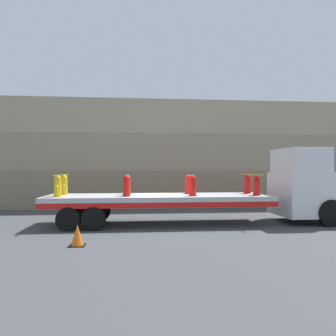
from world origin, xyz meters
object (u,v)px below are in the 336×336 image
at_px(flatbed_trailer, 147,200).
at_px(fire_hydrant_red_near_2, 193,186).
at_px(traffic_cone, 77,235).
at_px(fire_hydrant_red_near_3, 256,185).
at_px(fire_hydrant_red_far_2, 188,185).
at_px(fire_hydrant_yellow_near_0, 58,186).
at_px(fire_hydrant_red_far_1, 127,185).
at_px(fire_hydrant_yellow_far_0, 64,185).
at_px(fire_hydrant_red_near_1, 127,186).
at_px(fire_hydrant_red_far_3, 247,184).
at_px(truck_cab, 306,186).

height_order(flatbed_trailer, fire_hydrant_red_near_2, fire_hydrant_red_near_2).
bearing_deg(flatbed_trailer, traffic_cone, -120.85).
bearing_deg(flatbed_trailer, fire_hydrant_red_near_3, -7.11).
relative_size(flatbed_trailer, fire_hydrant_red_far_2, 10.95).
distance_m(fire_hydrant_yellow_near_0, fire_hydrant_red_far_1, 2.78).
bearing_deg(fire_hydrant_red_near_3, fire_hydrant_yellow_near_0, 180.00).
distance_m(flatbed_trailer, fire_hydrant_yellow_far_0, 3.44).
bearing_deg(fire_hydrant_red_far_2, fire_hydrant_yellow_near_0, -168.07).
distance_m(fire_hydrant_red_near_1, fire_hydrant_red_far_3, 5.23).
relative_size(fire_hydrant_red_near_2, fire_hydrant_red_far_2, 1.00).
height_order(truck_cab, flatbed_trailer, truck_cab).
bearing_deg(fire_hydrant_red_far_2, fire_hydrant_red_far_1, 180.00).
relative_size(fire_hydrant_red_near_2, fire_hydrant_red_near_3, 1.00).
height_order(flatbed_trailer, fire_hydrant_yellow_near_0, fire_hydrant_yellow_near_0).
height_order(fire_hydrant_red_far_2, fire_hydrant_red_near_3, same).
bearing_deg(fire_hydrant_red_far_3, fire_hydrant_red_far_2, 180.00).
xyz_separation_m(flatbed_trailer, fire_hydrant_yellow_near_0, (-3.34, -0.54, 0.61)).
distance_m(fire_hydrant_yellow_near_0, fire_hydrant_red_near_2, 5.12).
bearing_deg(traffic_cone, fire_hydrant_red_near_1, 66.18).
distance_m(fire_hydrant_red_far_2, traffic_cone, 5.74).
relative_size(fire_hydrant_red_near_1, fire_hydrant_red_near_2, 1.00).
bearing_deg(truck_cab, fire_hydrant_yellow_near_0, -176.91).
relative_size(fire_hydrant_yellow_near_0, fire_hydrant_red_near_3, 1.00).
bearing_deg(truck_cab, fire_hydrant_yellow_far_0, 176.91).
xyz_separation_m(fire_hydrant_yellow_near_0, fire_hydrant_red_far_2, (5.12, 1.08, 0.00)).
xyz_separation_m(fire_hydrant_red_near_3, fire_hydrant_red_far_3, (0.00, 1.08, 0.00)).
height_order(fire_hydrant_yellow_near_0, fire_hydrant_red_far_3, same).
distance_m(truck_cab, flatbed_trailer, 6.70).
relative_size(flatbed_trailer, fire_hydrant_yellow_near_0, 10.95).
xyz_separation_m(truck_cab, fire_hydrant_red_far_2, (-4.90, 0.54, 0.06)).
height_order(truck_cab, fire_hydrant_yellow_near_0, truck_cab).
distance_m(fire_hydrant_yellow_far_0, traffic_cone, 4.42).
bearing_deg(fire_hydrant_red_near_2, fire_hydrant_red_near_3, 0.00).
distance_m(fire_hydrant_yellow_far_0, fire_hydrant_red_far_2, 5.12).
bearing_deg(truck_cab, flatbed_trailer, 180.00).
height_order(flatbed_trailer, fire_hydrant_red_near_1, fire_hydrant_red_near_1).
xyz_separation_m(fire_hydrant_yellow_near_0, fire_hydrant_red_far_1, (2.56, 1.08, 0.00)).
bearing_deg(fire_hydrant_yellow_far_0, truck_cab, -3.09).
relative_size(fire_hydrant_yellow_near_0, fire_hydrant_red_far_1, 1.00).
relative_size(truck_cab, fire_hydrant_red_far_3, 3.79).
distance_m(truck_cab, traffic_cone, 9.52).
bearing_deg(fire_hydrant_yellow_near_0, traffic_cone, -67.08).
bearing_deg(traffic_cone, fire_hydrant_red_far_3, 32.18).
distance_m(fire_hydrant_red_near_1, fire_hydrant_red_near_2, 2.56).
relative_size(truck_cab, fire_hydrant_red_near_2, 3.79).
relative_size(flatbed_trailer, traffic_cone, 14.56).
xyz_separation_m(fire_hydrant_red_far_1, traffic_cone, (-1.31, -4.04, -1.27)).
xyz_separation_m(truck_cab, flatbed_trailer, (-6.68, 0.00, -0.55)).
relative_size(flatbed_trailer, fire_hydrant_red_near_3, 10.95).
bearing_deg(fire_hydrant_red_near_2, fire_hydrant_red_far_2, 90.00).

